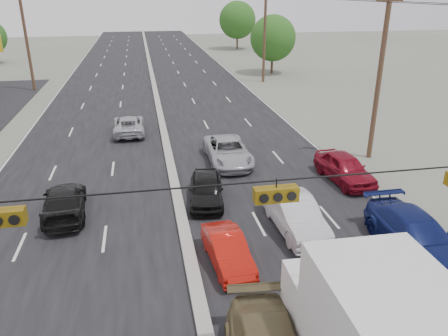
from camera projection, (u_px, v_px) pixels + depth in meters
The scene contains 16 objects.
road_surface at pixel (159, 108), 39.20m from camera, with size 20.00×160.00×0.02m, color black.
center_median at pixel (159, 107), 39.17m from camera, with size 0.50×160.00×0.20m, color gray.
utility_pole_left_c at pixel (27, 40), 44.20m from camera, with size 1.60×0.30×10.00m.
utility_pole_right_b at pixel (379, 76), 25.80m from camera, with size 1.60×0.30×10.00m.
utility_pole_right_c at pixel (265, 36), 48.53m from camera, with size 1.60×0.30×10.00m.
traffic_signals at pixel (272, 193), 10.09m from camera, with size 25.00×0.30×0.54m.
tree_right_mid at pixel (273, 38), 53.80m from camera, with size 5.60×5.60×7.14m.
tree_right_far at pixel (237, 20), 76.47m from camera, with size 6.40×6.40×8.16m.
red_sedan at pixel (227, 251), 16.67m from camera, with size 1.30×3.71×1.22m, color #B8140B.
queue_car_a at pixel (206, 189), 21.59m from camera, with size 1.64×4.09×1.39m, color black.
queue_car_b at pixel (295, 215), 18.97m from camera, with size 1.63×4.66×1.54m, color silver.
queue_car_c at pixel (228, 151), 26.55m from camera, with size 2.44×5.30×1.47m, color #AAACB2.
queue_car_d at pixel (415, 235), 17.39m from camera, with size 2.20×5.42×1.57m, color navy.
queue_car_e at pixel (345, 168), 23.95m from camera, with size 1.82×4.52×1.54m, color maroon.
oncoming_near at pixel (64, 202), 20.34m from camera, with size 1.88×4.62×1.34m, color black.
oncoming_far at pixel (129, 125), 32.00m from camera, with size 2.18×4.73×1.31m, color #ACAFB4.
Camera 1 is at (-1.40, -8.75, 9.84)m, focal length 35.00 mm.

